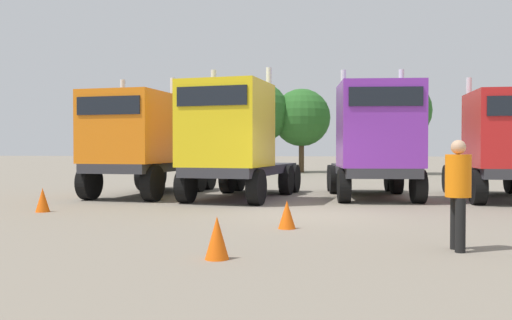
{
  "coord_description": "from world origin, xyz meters",
  "views": [
    {
      "loc": [
        0.34,
        -13.35,
        1.63
      ],
      "look_at": [
        -1.96,
        4.71,
        1.24
      ],
      "focal_mm": 37.8,
      "sensor_mm": 36.0,
      "label": 1
    }
  ],
  "objects_px": {
    "traffic_cone_mid": "(43,200)",
    "traffic_cone_near": "(287,215)",
    "visitor_in_hivis": "(458,186)",
    "traffic_cone_far": "(217,238)",
    "semi_truck_red": "(507,144)",
    "semi_truck_orange": "(139,143)",
    "semi_truck_yellow": "(233,140)",
    "semi_truck_purple": "(376,140)"
  },
  "relations": [
    {
      "from": "semi_truck_orange",
      "to": "traffic_cone_mid",
      "type": "relative_size",
      "value": 10.53
    },
    {
      "from": "semi_truck_orange",
      "to": "semi_truck_purple",
      "type": "relative_size",
      "value": 1.13
    },
    {
      "from": "semi_truck_purple",
      "to": "traffic_cone_far",
      "type": "xyz_separation_m",
      "value": [
        -3.19,
        -9.66,
        -1.58
      ]
    },
    {
      "from": "semi_truck_purple",
      "to": "visitor_in_hivis",
      "type": "height_order",
      "value": "semi_truck_purple"
    },
    {
      "from": "semi_truck_orange",
      "to": "traffic_cone_far",
      "type": "bearing_deg",
      "value": 33.24
    },
    {
      "from": "traffic_cone_near",
      "to": "traffic_cone_far",
      "type": "xyz_separation_m",
      "value": [
        -0.81,
        -3.15,
        0.03
      ]
    },
    {
      "from": "semi_truck_orange",
      "to": "traffic_cone_mid",
      "type": "distance_m",
      "value": 4.74
    },
    {
      "from": "visitor_in_hivis",
      "to": "traffic_cone_near",
      "type": "xyz_separation_m",
      "value": [
        -2.87,
        2.02,
        -0.74
      ]
    },
    {
      "from": "semi_truck_yellow",
      "to": "semi_truck_red",
      "type": "height_order",
      "value": "semi_truck_yellow"
    },
    {
      "from": "semi_truck_orange",
      "to": "semi_truck_yellow",
      "type": "bearing_deg",
      "value": 84.61
    },
    {
      "from": "semi_truck_red",
      "to": "visitor_in_hivis",
      "type": "height_order",
      "value": "semi_truck_red"
    },
    {
      "from": "semi_truck_red",
      "to": "traffic_cone_near",
      "type": "relative_size",
      "value": 10.03
    },
    {
      "from": "semi_truck_red",
      "to": "semi_truck_purple",
      "type": "bearing_deg",
      "value": -89.5
    },
    {
      "from": "traffic_cone_far",
      "to": "visitor_in_hivis",
      "type": "bearing_deg",
      "value": 17.01
    },
    {
      "from": "semi_truck_purple",
      "to": "traffic_cone_far",
      "type": "height_order",
      "value": "semi_truck_purple"
    },
    {
      "from": "semi_truck_yellow",
      "to": "traffic_cone_near",
      "type": "xyz_separation_m",
      "value": [
        2.09,
        -5.71,
        -1.61
      ]
    },
    {
      "from": "semi_truck_red",
      "to": "semi_truck_orange",
      "type": "bearing_deg",
      "value": -88.21
    },
    {
      "from": "semi_truck_purple",
      "to": "visitor_in_hivis",
      "type": "xyz_separation_m",
      "value": [
        0.49,
        -8.54,
        -0.87
      ]
    },
    {
      "from": "semi_truck_yellow",
      "to": "visitor_in_hivis",
      "type": "height_order",
      "value": "semi_truck_yellow"
    },
    {
      "from": "semi_truck_yellow",
      "to": "traffic_cone_near",
      "type": "bearing_deg",
      "value": 29.62
    },
    {
      "from": "visitor_in_hivis",
      "to": "traffic_cone_far",
      "type": "bearing_deg",
      "value": 14.94
    },
    {
      "from": "semi_truck_purple",
      "to": "traffic_cone_near",
      "type": "xyz_separation_m",
      "value": [
        -2.37,
        -6.52,
        -1.61
      ]
    },
    {
      "from": "semi_truck_orange",
      "to": "traffic_cone_near",
      "type": "relative_size",
      "value": 11.35
    },
    {
      "from": "semi_truck_yellow",
      "to": "traffic_cone_mid",
      "type": "xyz_separation_m",
      "value": [
        -4.36,
        -3.6,
        -1.59
      ]
    },
    {
      "from": "semi_truck_yellow",
      "to": "traffic_cone_mid",
      "type": "distance_m",
      "value": 5.87
    },
    {
      "from": "semi_truck_purple",
      "to": "semi_truck_yellow",
      "type": "bearing_deg",
      "value": -83.43
    },
    {
      "from": "semi_truck_orange",
      "to": "traffic_cone_mid",
      "type": "xyz_separation_m",
      "value": [
        -1.02,
        -4.38,
        -1.52
      ]
    },
    {
      "from": "semi_truck_red",
      "to": "traffic_cone_mid",
      "type": "relative_size",
      "value": 9.31
    },
    {
      "from": "visitor_in_hivis",
      "to": "semi_truck_yellow",
      "type": "bearing_deg",
      "value": -59.41
    },
    {
      "from": "traffic_cone_mid",
      "to": "semi_truck_yellow",
      "type": "bearing_deg",
      "value": 39.61
    },
    {
      "from": "semi_truck_red",
      "to": "visitor_in_hivis",
      "type": "bearing_deg",
      "value": -20.09
    },
    {
      "from": "semi_truck_purple",
      "to": "semi_truck_red",
      "type": "relative_size",
      "value": 1.0
    },
    {
      "from": "semi_truck_red",
      "to": "visitor_in_hivis",
      "type": "xyz_separation_m",
      "value": [
        -3.45,
        -8.42,
        -0.74
      ]
    },
    {
      "from": "semi_truck_orange",
      "to": "visitor_in_hivis",
      "type": "distance_m",
      "value": 11.9
    },
    {
      "from": "visitor_in_hivis",
      "to": "traffic_cone_near",
      "type": "relative_size",
      "value": 3.08
    },
    {
      "from": "semi_truck_purple",
      "to": "traffic_cone_mid",
      "type": "distance_m",
      "value": 9.99
    },
    {
      "from": "semi_truck_orange",
      "to": "semi_truck_purple",
      "type": "xyz_separation_m",
      "value": [
        7.8,
        0.04,
        0.08
      ]
    },
    {
      "from": "semi_truck_red",
      "to": "semi_truck_yellow",
      "type": "bearing_deg",
      "value": -83.1
    },
    {
      "from": "traffic_cone_near",
      "to": "traffic_cone_far",
      "type": "height_order",
      "value": "traffic_cone_far"
    },
    {
      "from": "traffic_cone_mid",
      "to": "traffic_cone_near",
      "type": "bearing_deg",
      "value": -18.06
    },
    {
      "from": "traffic_cone_near",
      "to": "traffic_cone_mid",
      "type": "bearing_deg",
      "value": 161.94
    },
    {
      "from": "semi_truck_yellow",
      "to": "traffic_cone_mid",
      "type": "bearing_deg",
      "value": -40.86
    }
  ]
}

